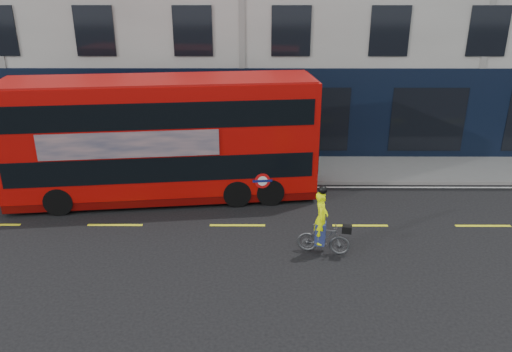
{
  "coord_description": "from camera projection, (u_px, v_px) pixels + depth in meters",
  "views": [
    {
      "loc": [
        0.67,
        -13.0,
        7.5
      ],
      "look_at": [
        0.6,
        1.63,
        1.68
      ],
      "focal_mm": 35.0,
      "sensor_mm": 36.0,
      "label": 1
    }
  ],
  "objects": [
    {
      "name": "ground",
      "position": [
        235.0,
        249.0,
        14.85
      ],
      "size": [
        120.0,
        120.0,
        0.0
      ],
      "primitive_type": "plane",
      "color": "black",
      "rests_on": "ground"
    },
    {
      "name": "bus",
      "position": [
        163.0,
        139.0,
        17.58
      ],
      "size": [
        11.0,
        3.67,
        4.35
      ],
      "rotation": [
        0.0,
        0.0,
        0.12
      ],
      "color": "#B00A07",
      "rests_on": "ground"
    },
    {
      "name": "kerb",
      "position": [
        241.0,
        183.0,
        19.48
      ],
      "size": [
        60.0,
        0.12,
        0.13
      ],
      "primitive_type": "cube",
      "color": "slate",
      "rests_on": "ground"
    },
    {
      "name": "cyclist",
      "position": [
        323.0,
        231.0,
        14.38
      ],
      "size": [
        1.6,
        0.77,
        2.12
      ],
      "rotation": [
        0.0,
        0.0,
        -0.23
      ],
      "color": "#4A4C4F",
      "rests_on": "ground"
    },
    {
      "name": "lane_dashes",
      "position": [
        237.0,
        225.0,
        16.25
      ],
      "size": [
        58.0,
        0.12,
        0.01
      ],
      "primitive_type": null,
      "color": "yellow",
      "rests_on": "ground"
    },
    {
      "name": "pavement",
      "position": [
        242.0,
        169.0,
        20.87
      ],
      "size": [
        60.0,
        3.0,
        0.12
      ],
      "primitive_type": "cube",
      "color": "gray",
      "rests_on": "ground"
    },
    {
      "name": "road_edge_line",
      "position": [
        241.0,
        187.0,
        19.22
      ],
      "size": [
        58.0,
        0.1,
        0.01
      ],
      "primitive_type": "cube",
      "color": "silver",
      "rests_on": "ground"
    }
  ]
}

